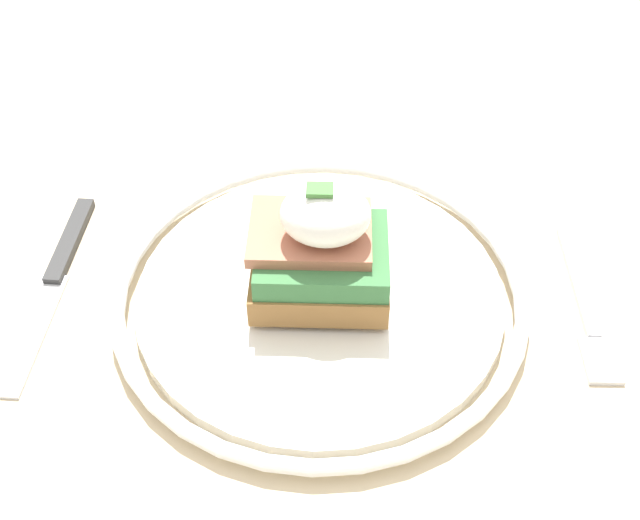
% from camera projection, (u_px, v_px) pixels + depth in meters
% --- Properties ---
extents(dining_table, '(0.99, 0.85, 0.76)m').
position_uv_depth(dining_table, '(312.00, 401.00, 0.62)').
color(dining_table, '#C6B28E').
rests_on(dining_table, ground_plane).
extents(plate, '(0.28, 0.28, 0.02)m').
position_uv_depth(plate, '(320.00, 289.00, 0.54)').
color(plate, silver).
rests_on(plate, dining_table).
extents(sandwich, '(0.09, 0.07, 0.08)m').
position_uv_depth(sandwich, '(321.00, 247.00, 0.51)').
color(sandwich, olive).
rests_on(sandwich, plate).
extents(fork, '(0.02, 0.14, 0.00)m').
position_uv_depth(fork, '(586.00, 310.00, 0.53)').
color(fork, silver).
rests_on(fork, dining_table).
extents(knife, '(0.02, 0.18, 0.01)m').
position_uv_depth(knife, '(57.00, 273.00, 0.55)').
color(knife, '#2D2D2D').
rests_on(knife, dining_table).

